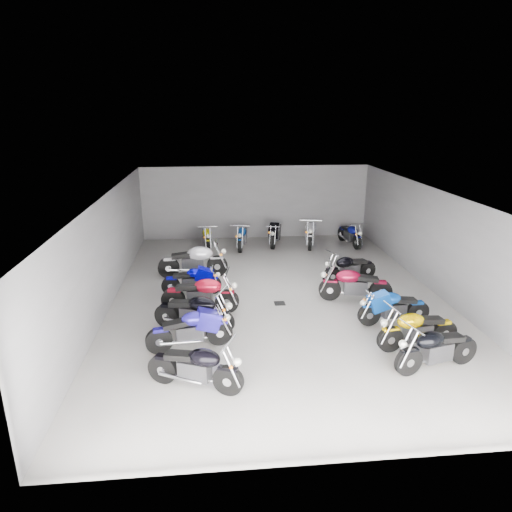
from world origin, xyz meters
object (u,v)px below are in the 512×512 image
object	(u,v)px
motorcycle_right_e	(349,268)
motorcycle_back_e	(310,232)
motorcycle_left_a	(196,367)
motorcycle_left_d	(201,294)
motorcycle_left_c	(195,312)
motorcycle_right_c	(393,307)
motorcycle_back_b	(207,237)
motorcycle_right_a	(436,349)
motorcycle_right_b	(417,329)
motorcycle_left_b	(191,330)
motorcycle_back_f	(350,234)
motorcycle_left_e	(192,280)
motorcycle_back_d	(276,233)
motorcycle_left_f	(194,261)
motorcycle_back_c	(242,236)
drain_grate	(280,303)
motorcycle_right_d	(355,284)

from	to	relation	value
motorcycle_right_e	motorcycle_back_e	world-z (taller)	motorcycle_back_e
motorcycle_left_a	motorcycle_left_d	bearing A→B (deg)	-157.61
motorcycle_left_c	motorcycle_right_c	size ratio (longest dim) A/B	1.05
motorcycle_right_c	motorcycle_back_b	size ratio (longest dim) A/B	0.98
motorcycle_right_a	motorcycle_right_e	size ratio (longest dim) A/B	1.06
motorcycle_left_c	motorcycle_back_b	size ratio (longest dim) A/B	1.03
motorcycle_right_b	motorcycle_left_b	bearing A→B (deg)	76.58
motorcycle_left_b	motorcycle_back_f	bearing A→B (deg)	131.41
motorcycle_left_e	motorcycle_right_c	distance (m)	6.05
motorcycle_left_e	motorcycle_back_b	xyz separation A→B (m)	(0.42, 4.92, 0.04)
motorcycle_left_a	motorcycle_right_e	xyz separation A→B (m)	(4.91, 5.68, -0.01)
motorcycle_right_c	motorcycle_back_d	world-z (taller)	motorcycle_back_d
motorcycle_left_c	motorcycle_back_f	bearing A→B (deg)	160.11
motorcycle_left_f	motorcycle_back_c	distance (m)	3.83
drain_grate	motorcycle_right_b	bearing A→B (deg)	-45.67
motorcycle_right_b	motorcycle_back_f	world-z (taller)	motorcycle_right_b
motorcycle_left_e	motorcycle_back_c	bearing A→B (deg)	161.23
motorcycle_back_f	motorcycle_right_a	bearing A→B (deg)	74.14
motorcycle_left_a	motorcycle_right_e	bearing A→B (deg)	162.09
motorcycle_left_a	motorcycle_left_c	bearing A→B (deg)	-154.85
motorcycle_left_b	motorcycle_left_d	xyz separation A→B (m)	(0.21, 2.12, 0.03)
motorcycle_left_e	motorcycle_right_c	xyz separation A→B (m)	(5.44, -2.63, 0.03)
motorcycle_left_c	motorcycle_back_b	bearing A→B (deg)	-161.25
motorcycle_left_e	motorcycle_back_c	distance (m)	5.21
motorcycle_left_e	motorcycle_left_b	bearing A→B (deg)	4.08
drain_grate	motorcycle_left_c	distance (m)	2.94
motorcycle_right_d	motorcycle_right_c	bearing A→B (deg)	-150.97
motorcycle_left_e	motorcycle_right_d	distance (m)	4.98
motorcycle_back_b	motorcycle_back_c	xyz separation A→B (m)	(1.47, -0.06, 0.01)
motorcycle_left_c	motorcycle_left_f	bearing A→B (deg)	-157.02
motorcycle_left_a	motorcycle_right_b	distance (m)	5.38
motorcycle_back_c	motorcycle_left_a	bearing A→B (deg)	91.58
motorcycle_right_e	motorcycle_back_d	distance (m)	5.04
motorcycle_left_b	motorcycle_left_c	distance (m)	0.94
motorcycle_left_c	motorcycle_back_e	bearing A→B (deg)	169.06
motorcycle_right_a	motorcycle_right_b	size ratio (longest dim) A/B	1.00
motorcycle_right_d	motorcycle_back_d	distance (m)	6.42
motorcycle_left_b	motorcycle_right_d	size ratio (longest dim) A/B	0.96
motorcycle_left_f	motorcycle_back_e	distance (m)	5.91
motorcycle_left_a	motorcycle_left_d	world-z (taller)	motorcycle_left_d
motorcycle_left_b	motorcycle_back_e	size ratio (longest dim) A/B	0.90
drain_grate	motorcycle_left_b	xyz separation A→B (m)	(-2.52, -2.47, 0.50)
motorcycle_back_b	motorcycle_back_f	size ratio (longest dim) A/B	1.03
motorcycle_left_a	motorcycle_right_c	distance (m)	5.76
motorcycle_left_d	motorcycle_back_c	xyz separation A→B (m)	(1.60, 6.22, -0.04)
motorcycle_back_b	motorcycle_back_c	size ratio (longest dim) A/B	0.99
motorcycle_right_e	motorcycle_back_b	xyz separation A→B (m)	(-4.75, 4.40, -0.00)
motorcycle_left_a	motorcycle_left_c	world-z (taller)	motorcycle_left_c
motorcycle_left_f	motorcycle_right_d	world-z (taller)	motorcycle_left_f
motorcycle_right_b	motorcycle_right_c	xyz separation A→B (m)	(-0.06, 1.33, -0.02)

